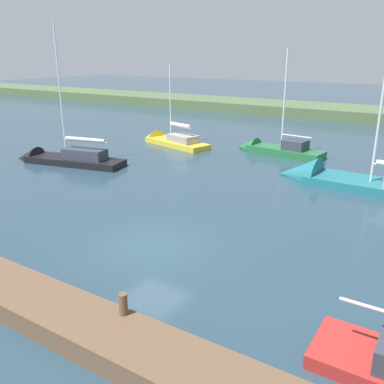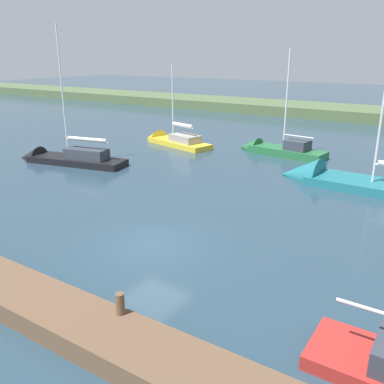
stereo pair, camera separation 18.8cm
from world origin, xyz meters
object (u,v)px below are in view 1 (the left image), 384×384
sailboat_outer_mooring (62,161)px  sailboat_far_right (168,142)px  mooring_post_near (123,304)px  sailboat_near_dock (273,151)px  sailboat_inner_slip (347,183)px

sailboat_outer_mooring → sailboat_far_right: bearing=-116.9°
sailboat_outer_mooring → sailboat_far_right: size_ratio=1.31×
sailboat_far_right → mooring_post_near: bearing=137.5°
sailboat_near_dock → sailboat_inner_slip: bearing=148.0°
sailboat_outer_mooring → sailboat_far_right: 9.65m
mooring_post_near → sailboat_outer_mooring: sailboat_outer_mooring is taller
sailboat_far_right → sailboat_inner_slip: (-15.61, 4.12, 0.06)m
mooring_post_near → sailboat_outer_mooring: 20.12m
sailboat_far_right → sailboat_near_dock: size_ratio=0.91×
sailboat_outer_mooring → sailboat_inner_slip: (-18.11, -5.20, 0.04)m
sailboat_outer_mooring → sailboat_inner_slip: size_ratio=0.89×
sailboat_inner_slip → sailboat_near_dock: size_ratio=1.33×
mooring_post_near → sailboat_inner_slip: bearing=-96.5°
mooring_post_near → sailboat_far_right: 25.30m
mooring_post_near → sailboat_outer_mooring: (16.17, -11.95, -0.80)m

